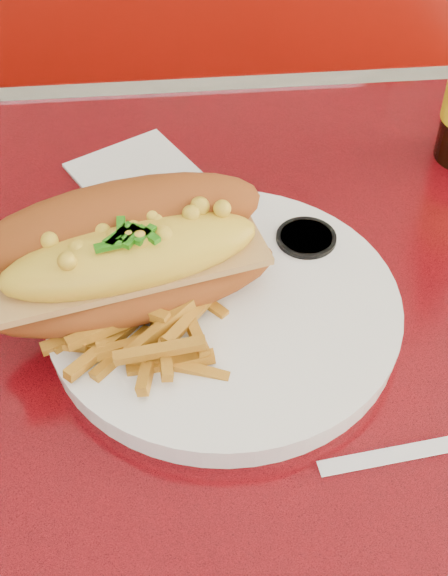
{
  "coord_description": "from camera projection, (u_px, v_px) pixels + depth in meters",
  "views": [
    {
      "loc": [
        -0.03,
        -0.46,
        1.29
      ],
      "look_at": [
        0.02,
        0.02,
        0.81
      ],
      "focal_mm": 50.0,
      "sensor_mm": 36.0,
      "label": 1
    }
  ],
  "objects": [
    {
      "name": "diner_table",
      "position": [
        209.0,
        439.0,
        0.81
      ],
      "size": [
        1.23,
        0.83,
        0.77
      ],
      "color": "red",
      "rests_on": "ground"
    },
    {
      "name": "gravy_ramekin",
      "position": [
        140.0,
        229.0,
        0.75
      ],
      "size": [
        0.1,
        0.1,
        0.05
      ],
      "rotation": [
        0.0,
        0.0,
        -0.15
      ],
      "color": "white",
      "rests_on": "diner_table"
    },
    {
      "name": "booth_bench_far",
      "position": [
        179.0,
        189.0,
        1.6
      ],
      "size": [
        1.2,
        0.51,
        0.9
      ],
      "color": "maroon",
      "rests_on": "ground"
    },
    {
      "name": "mac_hoagie",
      "position": [
        128.0,
        255.0,
        0.67
      ],
      "size": [
        0.27,
        0.18,
        0.11
      ],
      "rotation": [
        0.0,
        0.0,
        0.24
      ],
      "color": "#964718",
      "rests_on": "dinner_plate"
    },
    {
      "name": "fries_pile",
      "position": [
        137.0,
        308.0,
        0.66
      ],
      "size": [
        0.16,
        0.15,
        0.04
      ],
      "primitive_type": null,
      "rotation": [
        0.0,
        0.0,
        -0.41
      ],
      "color": "orange",
      "rests_on": "dinner_plate"
    },
    {
      "name": "sauce_cup_right",
      "position": [
        305.0,
        246.0,
        0.75
      ],
      "size": [
        0.07,
        0.07,
        0.03
      ],
      "rotation": [
        0.0,
        0.0,
        -0.2
      ],
      "color": "black",
      "rests_on": "diner_table"
    },
    {
      "name": "paper_napkin",
      "position": [
        137.0,
        174.0,
        0.85
      ],
      "size": [
        0.16,
        0.16,
        0.0
      ],
      "primitive_type": "cube",
      "rotation": [
        0.0,
        0.0,
        0.5
      ],
      "color": "white",
      "rests_on": "diner_table"
    },
    {
      "name": "fork",
      "position": [
        139.0,
        298.0,
        0.69
      ],
      "size": [
        0.04,
        0.16,
        0.0
      ],
      "rotation": [
        0.0,
        0.0,
        1.42
      ],
      "color": "silver",
      "rests_on": "dinner_plate"
    },
    {
      "name": "dinner_plate",
      "position": [
        224.0,
        310.0,
        0.7
      ],
      "size": [
        0.39,
        0.39,
        0.02
      ],
      "rotation": [
        0.0,
        0.0,
        -0.33
      ],
      "color": "white",
      "rests_on": "diner_table"
    }
  ]
}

